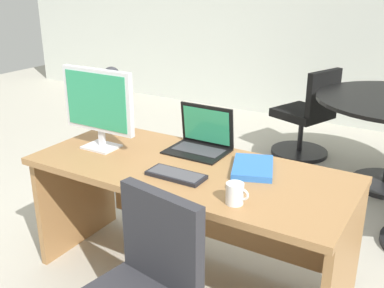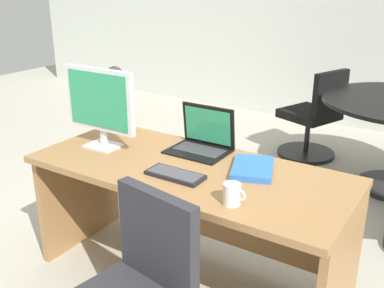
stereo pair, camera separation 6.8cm
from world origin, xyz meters
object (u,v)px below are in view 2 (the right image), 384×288
at_px(desk_lamp, 116,84).
at_px(meeting_chair_far, 313,122).
at_px(coffee_mug, 232,194).
at_px(keyboard, 175,175).
at_px(laptop, 204,137).
at_px(mouse, 230,185).
at_px(desk, 193,197).
at_px(monitor, 100,103).
at_px(book, 253,168).

bearing_deg(desk_lamp, meeting_chair_far, 71.27).
height_order(desk_lamp, coffee_mug, desk_lamp).
distance_m(keyboard, desk_lamp, 0.90).
bearing_deg(coffee_mug, meeting_chair_far, 99.90).
bearing_deg(meeting_chair_far, laptop, -90.73).
distance_m(mouse, coffee_mug, 0.17).
relative_size(desk, mouse, 24.37).
bearing_deg(monitor, desk, 6.67).
relative_size(mouse, meeting_chair_far, 0.08).
distance_m(laptop, coffee_mug, 0.70).
distance_m(monitor, coffee_mug, 1.05).
xyz_separation_m(desk, laptop, (-0.07, 0.23, 0.28)).
distance_m(laptop, meeting_chair_far, 2.06).
height_order(mouse, desk_lamp, desk_lamp).
xyz_separation_m(book, meeting_chair_far, (-0.36, 2.15, -0.38)).
xyz_separation_m(monitor, keyboard, (0.61, -0.12, -0.26)).
xyz_separation_m(laptop, desk_lamp, (-0.66, -0.01, 0.24)).
bearing_deg(laptop, desk, -72.90).
bearing_deg(mouse, desk_lamp, 160.37).
bearing_deg(desk_lamp, laptop, 0.91).
distance_m(monitor, meeting_chair_far, 2.46).
bearing_deg(desk_lamp, monitor, -65.48).
bearing_deg(desk, keyboard, -86.22).
relative_size(monitor, book, 1.37).
xyz_separation_m(desk_lamp, book, (1.04, -0.13, -0.30)).
distance_m(monitor, book, 0.96).
xyz_separation_m(laptop, mouse, (0.38, -0.38, -0.06)).
height_order(book, coffee_mug, coffee_mug).
height_order(monitor, coffee_mug, monitor).
xyz_separation_m(desk, book, (0.32, 0.09, 0.22)).
bearing_deg(desk_lamp, book, -6.93).
relative_size(keyboard, book, 0.86).
bearing_deg(meeting_chair_far, mouse, -81.48).
bearing_deg(mouse, keyboard, -173.43).
distance_m(desk, laptop, 0.37).
height_order(keyboard, book, book).
xyz_separation_m(coffee_mug, meeting_chair_far, (-0.44, 2.53, -0.42)).
xyz_separation_m(laptop, keyboard, (0.08, -0.42, -0.07)).
xyz_separation_m(mouse, desk_lamp, (-1.04, 0.37, 0.30)).
height_order(keyboard, meeting_chair_far, meeting_chair_far).
bearing_deg(laptop, meeting_chair_far, 89.27).
height_order(keyboard, desk_lamp, desk_lamp).
relative_size(monitor, meeting_chair_far, 0.55).
bearing_deg(keyboard, desk, 93.78).
height_order(desk, book, book).
height_order(laptop, desk_lamp, desk_lamp).
relative_size(desk_lamp, meeting_chair_far, 0.48).
bearing_deg(coffee_mug, book, 102.06).
distance_m(desk_lamp, meeting_chair_far, 2.24).
bearing_deg(meeting_chair_far, coffee_mug, -80.10).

